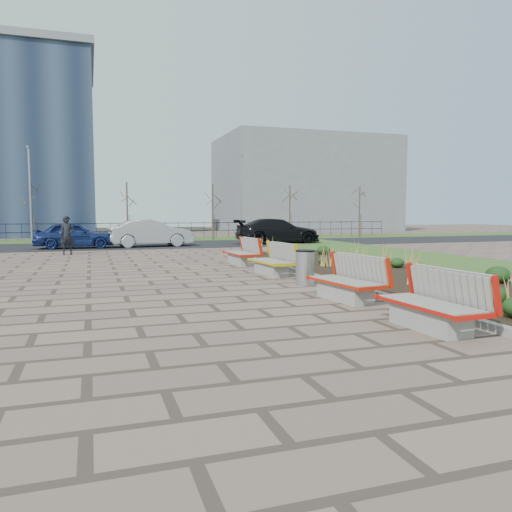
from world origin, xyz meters
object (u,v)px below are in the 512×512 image
object	(u,v)px
bench_c	(271,259)
litter_bin	(305,268)
lamp_west	(30,196)
lamp_east	(241,198)
car_silver	(151,233)
car_black	(278,231)
bench_b	(345,279)
pedestrian	(67,235)
bench_d	(241,252)
bench_a	(429,301)
car_blue	(75,235)

from	to	relation	value
bench_c	litter_bin	xyz separation A→B (m)	(0.12, -2.38, -0.03)
litter_bin	lamp_west	world-z (taller)	lamp_west
lamp_west	lamp_east	world-z (taller)	same
bench_c	car_silver	xyz separation A→B (m)	(-2.13, 14.46, 0.30)
car_silver	car_black	xyz separation A→B (m)	(8.05, 0.50, 0.00)
bench_b	lamp_east	bearing A→B (deg)	72.04
litter_bin	car_black	bearing A→B (deg)	71.49
bench_b	pedestrian	distance (m)	16.47
bench_c	bench_d	xyz separation A→B (m)	(0.00, 3.37, 0.00)
lamp_west	car_silver	bearing A→B (deg)	-38.79
car_silver	car_black	world-z (taller)	car_black
bench_b	lamp_east	distance (m)	25.46
car_silver	bench_a	bearing A→B (deg)	179.33
bench_c	litter_bin	size ratio (longest dim) A/B	2.22
bench_d	car_black	world-z (taller)	car_black
car_silver	lamp_west	xyz separation A→B (m)	(-6.87, 5.53, 2.24)
lamp_east	bench_d	bearing A→B (deg)	-106.75
bench_c	litter_bin	world-z (taller)	bench_c
car_blue	lamp_east	xyz separation A→B (m)	(11.24, 5.62, 2.29)
car_blue	pedestrian	bearing A→B (deg)	179.31
pedestrian	car_silver	size ratio (longest dim) A/B	0.39
bench_a	car_blue	world-z (taller)	car_blue
bench_a	bench_c	world-z (taller)	same
pedestrian	bench_a	bearing A→B (deg)	-81.60
lamp_west	car_blue	bearing A→B (deg)	-63.85
bench_b	bench_d	xyz separation A→B (m)	(0.00, 8.22, 0.00)
litter_bin	pedestrian	world-z (taller)	pedestrian
car_blue	car_black	bearing A→B (deg)	-84.70
bench_c	car_blue	distance (m)	15.66
car_silver	lamp_east	world-z (taller)	lamp_east
bench_d	bench_c	bearing A→B (deg)	-92.79
car_black	pedestrian	bearing A→B (deg)	113.93
bench_a	car_silver	world-z (taller)	car_silver
bench_d	lamp_east	xyz separation A→B (m)	(5.00, 16.61, 2.54)
lamp_west	lamp_east	bearing A→B (deg)	0.00
litter_bin	car_blue	size ratio (longest dim) A/B	0.22
litter_bin	car_black	xyz separation A→B (m)	(5.80, 17.34, 0.33)
bench_b	car_silver	distance (m)	19.43
car_silver	bench_b	bearing A→B (deg)	-179.83
lamp_west	litter_bin	bearing A→B (deg)	-67.81
bench_c	car_black	world-z (taller)	car_black
bench_c	lamp_west	distance (m)	22.06
car_silver	lamp_east	size ratio (longest dim) A/B	0.79
bench_d	car_black	xyz separation A→B (m)	(5.93, 11.59, 0.31)
car_blue	lamp_west	world-z (taller)	lamp_west
car_silver	lamp_east	distance (m)	9.29
bench_c	pedestrian	distance (m)	12.16
litter_bin	lamp_east	size ratio (longest dim) A/B	0.16
bench_b	car_blue	xyz separation A→B (m)	(-6.24, 19.22, 0.25)
bench_a	pedestrian	distance (m)	19.23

